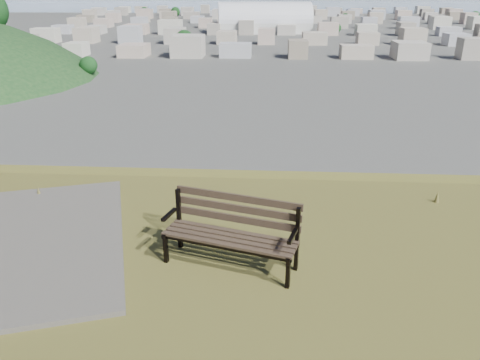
{
  "coord_description": "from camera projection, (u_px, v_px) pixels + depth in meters",
  "views": [
    {
      "loc": [
        -0.27,
        -3.61,
        28.13
      ],
      "look_at": [
        -0.69,
        3.2,
        25.3
      ],
      "focal_mm": 35.0,
      "sensor_mm": 36.0,
      "label": 1
    }
  ],
  "objects": [
    {
      "name": "gravel_patch",
      "position": [
        25.0,
        243.0,
        6.1
      ],
      "size": [
        3.44,
        4.13,
        0.07
      ],
      "primitive_type": "cube",
      "rotation": [
        0.0,
        0.0,
        0.31
      ],
      "color": "slate",
      "rests_on": "hilltop_mesa"
    },
    {
      "name": "grass_tufts",
      "position": [
        251.0,
        340.0,
        4.31
      ],
      "size": [
        12.49,
        7.38,
        0.28
      ],
      "color": "brown",
      "rests_on": "hilltop_mesa"
    },
    {
      "name": "park_bench",
      "position": [
        232.0,
        228.0,
        5.55
      ],
      "size": [
        1.67,
        0.95,
        0.84
      ],
      "rotation": [
        0.0,
        0.0,
        -0.29
      ],
      "color": "#463728",
      "rests_on": "hilltop_mesa"
    },
    {
      "name": "bay_water",
      "position": [
        271.0,
        3.0,
        843.49
      ],
      "size": [
        2400.0,
        700.0,
        0.12
      ],
      "primitive_type": "cube",
      "color": "#9CB1C7",
      "rests_on": "ground"
    },
    {
      "name": "arena",
      "position": [
        264.0,
        23.0,
        300.95
      ],
      "size": [
        61.42,
        31.74,
        24.85
      ],
      "rotation": [
        0.0,
        0.0,
        0.12
      ],
      "color": "silver",
      "rests_on": "ground"
    },
    {
      "name": "city_blocks",
      "position": [
        271.0,
        19.0,
        376.26
      ],
      "size": [
        395.0,
        361.0,
        7.0
      ],
      "color": "#BCB2A5",
      "rests_on": "ground"
    },
    {
      "name": "city_trees",
      "position": [
        231.0,
        24.0,
        307.73
      ],
      "size": [
        406.52,
        387.2,
        9.98
      ],
      "color": "black",
      "rests_on": "ground"
    }
  ]
}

